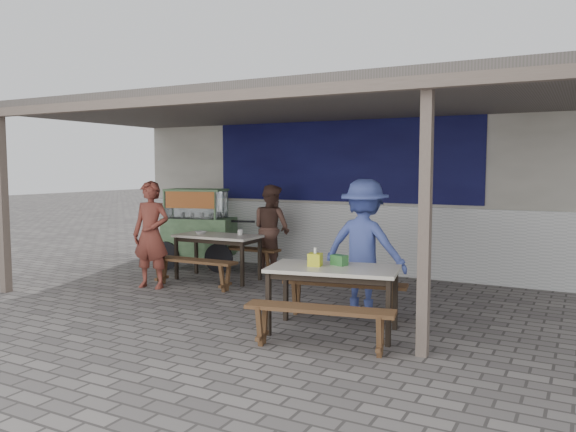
% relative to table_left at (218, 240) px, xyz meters
% --- Properties ---
extents(ground, '(60.00, 60.00, 0.00)m').
position_rel_table_left_xyz_m(ground, '(1.63, -1.24, -0.67)').
color(ground, slate).
rests_on(ground, ground).
extents(back_wall, '(9.00, 1.28, 3.50)m').
position_rel_table_left_xyz_m(back_wall, '(1.63, 2.33, 1.05)').
color(back_wall, beige).
rests_on(back_wall, ground).
extents(warung_roof, '(9.00, 4.21, 2.81)m').
position_rel_table_left_xyz_m(warung_roof, '(1.64, -0.35, 2.04)').
color(warung_roof, '#574D4A').
rests_on(warung_roof, ground).
extents(table_left, '(1.42, 0.72, 0.75)m').
position_rel_table_left_xyz_m(table_left, '(0.00, 0.00, 0.00)').
color(table_left, beige).
rests_on(table_left, ground).
extents(bench_left_street, '(1.50, 0.32, 0.45)m').
position_rel_table_left_xyz_m(bench_left_street, '(0.02, -0.71, -0.33)').
color(bench_left_street, brown).
rests_on(bench_left_street, ground).
extents(bench_left_wall, '(1.50, 0.32, 0.45)m').
position_rel_table_left_xyz_m(bench_left_wall, '(-0.02, 0.71, -0.33)').
color(bench_left_wall, brown).
rests_on(bench_left_wall, ground).
extents(table_right, '(1.56, 1.03, 0.75)m').
position_rel_table_left_xyz_m(table_right, '(2.88, -1.84, 0.00)').
color(table_right, beige).
rests_on(table_right, ground).
extents(bench_right_street, '(1.56, 0.57, 0.45)m').
position_rel_table_left_xyz_m(bench_right_street, '(3.01, -2.49, -0.33)').
color(bench_right_street, brown).
rests_on(bench_right_street, ground).
extents(bench_right_wall, '(1.56, 0.57, 0.45)m').
position_rel_table_left_xyz_m(bench_right_wall, '(2.75, -1.20, -0.33)').
color(bench_right_wall, brown).
rests_on(bench_right_wall, ground).
extents(vendor_cart, '(1.74, 1.02, 1.46)m').
position_rel_table_left_xyz_m(vendor_cart, '(-0.95, 0.72, 0.13)').
color(vendor_cart, '#7AA970').
rests_on(vendor_cart, ground).
extents(patron_street_side, '(0.67, 0.50, 1.65)m').
position_rel_table_left_xyz_m(patron_street_side, '(-0.55, -0.99, 0.16)').
color(patron_street_side, brown).
rests_on(patron_street_side, ground).
extents(patron_wall_side, '(0.92, 0.82, 1.56)m').
position_rel_table_left_xyz_m(patron_wall_side, '(0.45, 1.01, 0.11)').
color(patron_wall_side, brown).
rests_on(patron_wall_side, ground).
extents(patron_right_table, '(1.13, 0.67, 1.71)m').
position_rel_table_left_xyz_m(patron_right_table, '(2.87, -0.82, 0.19)').
color(patron_right_table, '#4657AA').
rests_on(patron_right_table, ground).
extents(tissue_box, '(0.17, 0.17, 0.14)m').
position_rel_table_left_xyz_m(tissue_box, '(2.67, -1.88, 0.15)').
color(tissue_box, yellow).
rests_on(tissue_box, table_right).
extents(donation_box, '(0.20, 0.16, 0.12)m').
position_rel_table_left_xyz_m(donation_box, '(2.90, -1.71, 0.14)').
color(donation_box, '#347538').
rests_on(donation_box, table_right).
extents(condiment_jar, '(0.08, 0.08, 0.09)m').
position_rel_table_left_xyz_m(condiment_jar, '(0.34, 0.16, 0.13)').
color(condiment_jar, silver).
rests_on(condiment_jar, table_left).
extents(condiment_bowl, '(0.22, 0.22, 0.04)m').
position_rel_table_left_xyz_m(condiment_bowl, '(-0.33, -0.01, 0.10)').
color(condiment_bowl, white).
rests_on(condiment_bowl, table_left).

